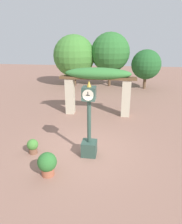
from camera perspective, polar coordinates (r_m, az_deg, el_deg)
ground_plane at (r=8.56m, az=-1.67°, el=-10.93°), size 60.00×60.00×0.00m
pedestal_clock at (r=7.72m, az=-0.54°, el=-4.43°), size 0.59×0.59×3.02m
pergola at (r=11.95m, az=1.91°, el=9.10°), size 4.53×1.11×2.89m
potted_plant_near_left at (r=7.12m, az=-12.40°, el=-14.15°), size 0.66×0.66×0.84m
potted_plant_near_right at (r=8.55m, az=-16.33°, el=-9.27°), size 0.45×0.45×0.62m
tree_line at (r=20.09m, az=1.92°, el=15.73°), size 10.31×4.14×5.16m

